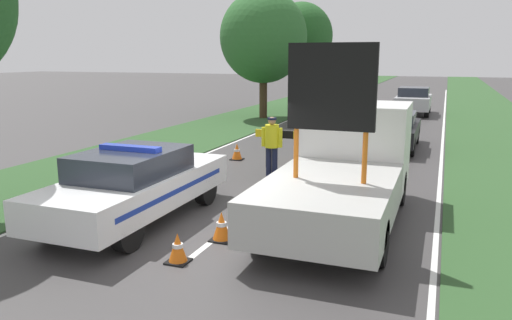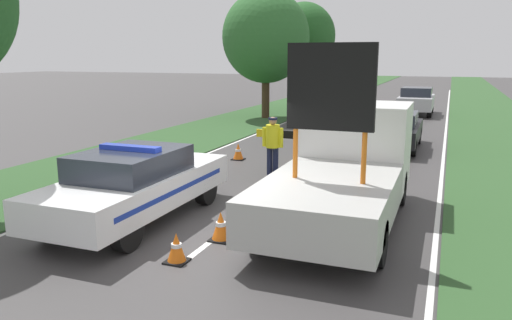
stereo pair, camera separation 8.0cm
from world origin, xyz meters
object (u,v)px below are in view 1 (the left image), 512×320
(road_barrier, at_px, (313,138))
(queued_car_suv_grey, at_px, (325,107))
(traffic_cone_lane_edge, at_px, (300,151))
(police_car, at_px, (136,184))
(queued_car_sedan_black, at_px, (390,129))
(police_officer, at_px, (272,142))
(roadside_tree_near_right, at_px, (263,37))
(queued_car_sedan_silver, at_px, (414,100))
(roadside_tree_mid_left, at_px, (301,36))
(pedestrian_civilian, at_px, (314,140))
(work_truck, at_px, (345,166))
(traffic_cone_near_police, at_px, (336,167))
(traffic_cone_near_truck, at_px, (222,226))
(traffic_cone_centre_front, at_px, (237,152))
(traffic_cone_behind_barrier, at_px, (178,248))

(road_barrier, relative_size, queued_car_suv_grey, 0.77)
(traffic_cone_lane_edge, bearing_deg, police_car, -102.52)
(traffic_cone_lane_edge, height_order, queued_car_sedan_black, queued_car_sedan_black)
(police_officer, relative_size, queued_car_suv_grey, 0.36)
(roadside_tree_near_right, bearing_deg, queued_car_sedan_silver, 32.06)
(queued_car_sedan_black, xyz_separation_m, queued_car_sedan_silver, (0.11, 11.51, 0.11))
(roadside_tree_mid_left, bearing_deg, pedestrian_civilian, -72.96)
(work_truck, bearing_deg, police_car, 21.58)
(queued_car_sedan_silver, bearing_deg, police_car, 79.46)
(traffic_cone_near_police, relative_size, traffic_cone_near_truck, 1.29)
(police_car, height_order, queued_car_suv_grey, queued_car_suv_grey)
(road_barrier, xyz_separation_m, roadside_tree_mid_left, (-5.00, 16.27, 3.52))
(traffic_cone_near_truck, bearing_deg, roadside_tree_mid_left, 102.24)
(road_barrier, distance_m, queued_car_suv_grey, 10.56)
(traffic_cone_centre_front, bearing_deg, traffic_cone_lane_edge, 13.67)
(queued_car_sedan_black, xyz_separation_m, queued_car_suv_grey, (-3.74, 5.71, 0.13))
(traffic_cone_near_truck, distance_m, roadside_tree_mid_left, 23.25)
(traffic_cone_behind_barrier, relative_size, traffic_cone_lane_edge, 0.72)
(traffic_cone_centre_front, xyz_separation_m, traffic_cone_near_truck, (2.56, -6.79, 0.00))
(work_truck, distance_m, road_barrier, 4.23)
(police_officer, bearing_deg, queued_car_suv_grey, -58.77)
(police_officer, bearing_deg, pedestrian_civilian, -136.49)
(traffic_cone_near_police, xyz_separation_m, queued_car_sedan_black, (0.84, 5.45, 0.36))
(road_barrier, relative_size, traffic_cone_behind_barrier, 7.09)
(police_officer, bearing_deg, roadside_tree_near_right, -43.60)
(traffic_cone_behind_barrier, bearing_deg, roadside_tree_mid_left, 101.06)
(traffic_cone_centre_front, height_order, roadside_tree_near_right, roadside_tree_near_right)
(traffic_cone_centre_front, bearing_deg, queued_car_sedan_silver, 73.71)
(work_truck, bearing_deg, roadside_tree_near_right, -66.91)
(work_truck, relative_size, traffic_cone_behind_barrier, 11.36)
(work_truck, relative_size, roadside_tree_mid_left, 0.88)
(traffic_cone_near_truck, xyz_separation_m, roadside_tree_mid_left, (-4.84, 22.34, 4.22))
(traffic_cone_near_police, height_order, queued_car_sedan_black, queued_car_sedan_black)
(traffic_cone_behind_barrier, xyz_separation_m, roadside_tree_near_right, (-5.29, 18.69, 4.03))
(traffic_cone_near_truck, distance_m, queued_car_sedan_silver, 22.31)
(traffic_cone_lane_edge, height_order, roadside_tree_near_right, roadside_tree_near_right)
(traffic_cone_centre_front, relative_size, roadside_tree_near_right, 0.08)
(work_truck, distance_m, queued_car_sedan_silver, 20.03)
(pedestrian_civilian, height_order, traffic_cone_near_police, pedestrian_civilian)
(traffic_cone_lane_edge, bearing_deg, traffic_cone_near_police, -51.71)
(traffic_cone_centre_front, xyz_separation_m, roadside_tree_mid_left, (-2.29, 15.55, 4.22))
(queued_car_suv_grey, height_order, queued_car_sedan_silver, queued_car_suv_grey)
(traffic_cone_behind_barrier, relative_size, roadside_tree_mid_left, 0.08)
(pedestrian_civilian, height_order, traffic_cone_near_truck, pedestrian_civilian)
(queued_car_sedan_black, bearing_deg, roadside_tree_mid_left, -60.10)
(road_barrier, xyz_separation_m, traffic_cone_behind_barrier, (-0.40, -7.23, -0.72))
(police_officer, relative_size, traffic_cone_near_truck, 3.10)
(police_officer, bearing_deg, traffic_cone_behind_barrier, 120.04)
(queued_car_sedan_black, xyz_separation_m, roadside_tree_mid_left, (-6.69, 11.63, 3.78))
(work_truck, xyz_separation_m, queued_car_sedan_black, (0.03, 8.53, -0.38))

